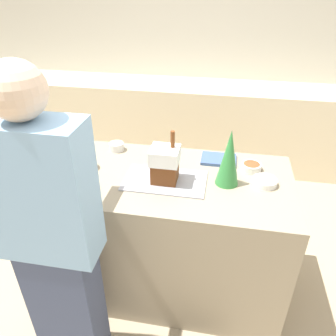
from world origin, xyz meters
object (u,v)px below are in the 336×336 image
at_px(baking_tray, 165,180).
at_px(mug, 66,178).
at_px(decorative_tree, 229,158).
at_px(candy_bowl_center_rear, 116,146).
at_px(gingerbread_house, 165,163).
at_px(candy_bowl_beside_tree, 88,165).
at_px(candy_bowl_front_corner, 251,166).
at_px(cookbook, 219,159).
at_px(person, 53,240).
at_px(candy_bowl_far_right, 265,181).

relative_size(baking_tray, mug, 4.84).
bearing_deg(baking_tray, decorative_tree, 7.12).
bearing_deg(baking_tray, mug, -166.42).
bearing_deg(candy_bowl_center_rear, gingerbread_house, -38.98).
bearing_deg(candy_bowl_beside_tree, decorative_tree, -0.87).
bearing_deg(candy_bowl_front_corner, candy_bowl_center_rear, 173.55).
distance_m(gingerbread_house, decorative_tree, 0.36).
xyz_separation_m(baking_tray, gingerbread_house, (0.00, 0.00, 0.11)).
bearing_deg(gingerbread_house, candy_bowl_center_rear, 141.02).
bearing_deg(candy_bowl_front_corner, gingerbread_house, -156.06).
xyz_separation_m(cookbook, mug, (-0.84, -0.43, 0.03)).
height_order(candy_bowl_beside_tree, candy_bowl_front_corner, candy_bowl_front_corner).
relative_size(gingerbread_house, decorative_tree, 0.91).
xyz_separation_m(baking_tray, person, (-0.42, -0.56, -0.02)).
bearing_deg(baking_tray, person, -126.64).
relative_size(decorative_tree, candy_bowl_far_right, 2.39).
height_order(candy_bowl_far_right, mug, mug).
distance_m(candy_bowl_beside_tree, candy_bowl_front_corner, 1.01).
bearing_deg(gingerbread_house, candy_bowl_far_right, 6.78).
bearing_deg(person, cookbook, 50.31).
distance_m(gingerbread_house, candy_bowl_front_corner, 0.55).
height_order(baking_tray, candy_bowl_far_right, candy_bowl_far_right).
relative_size(gingerbread_house, candy_bowl_front_corner, 2.50).
height_order(candy_bowl_beside_tree, person, person).
bearing_deg(mug, candy_bowl_beside_tree, 75.12).
xyz_separation_m(candy_bowl_far_right, candy_bowl_front_corner, (-0.07, 0.15, 0.00)).
bearing_deg(candy_bowl_front_corner, candy_bowl_beside_tree, -170.63).
xyz_separation_m(baking_tray, candy_bowl_beside_tree, (-0.50, 0.06, 0.02)).
xyz_separation_m(baking_tray, candy_bowl_far_right, (0.57, 0.07, 0.02)).
distance_m(candy_bowl_center_rear, candy_bowl_front_corner, 0.90).
height_order(candy_bowl_beside_tree, cookbook, candy_bowl_beside_tree).
height_order(decorative_tree, person, person).
distance_m(candy_bowl_far_right, person, 1.17).
relative_size(decorative_tree, mug, 3.38).
distance_m(candy_bowl_beside_tree, mug, 0.20).
bearing_deg(decorative_tree, person, -141.83).
bearing_deg(person, candy_bowl_front_corner, 40.52).
height_order(candy_bowl_center_rear, cookbook, candy_bowl_center_rear).
relative_size(candy_bowl_center_rear, candy_bowl_beside_tree, 0.84).
height_order(gingerbread_house, cookbook, gingerbread_house).
height_order(gingerbread_house, decorative_tree, decorative_tree).
distance_m(baking_tray, decorative_tree, 0.39).
bearing_deg(candy_bowl_far_right, person, -147.43).
height_order(baking_tray, person, person).
relative_size(candy_bowl_beside_tree, cookbook, 0.52).
height_order(decorative_tree, candy_bowl_front_corner, decorative_tree).
xyz_separation_m(decorative_tree, cookbook, (-0.06, 0.25, -0.16)).
xyz_separation_m(decorative_tree, candy_bowl_far_right, (0.21, 0.02, -0.15)).
relative_size(candy_bowl_center_rear, candy_bowl_far_right, 0.70).
bearing_deg(candy_bowl_center_rear, candy_bowl_beside_tree, -110.49).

